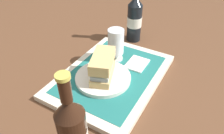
% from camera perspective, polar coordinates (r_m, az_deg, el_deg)
% --- Properties ---
extents(ground_plane, '(3.00, 3.00, 0.00)m').
position_cam_1_polar(ground_plane, '(0.77, 0.00, -2.98)').
color(ground_plane, brown).
extents(tray, '(0.44, 0.32, 0.02)m').
position_cam_1_polar(tray, '(0.76, 0.00, -2.40)').
color(tray, beige).
rests_on(tray, ground_plane).
extents(placemat, '(0.38, 0.27, 0.00)m').
position_cam_1_polar(placemat, '(0.76, 0.00, -1.78)').
color(placemat, '#1E6B66').
rests_on(placemat, tray).
extents(plate, '(0.19, 0.19, 0.01)m').
position_cam_1_polar(plate, '(0.73, -2.41, -2.90)').
color(plate, silver).
rests_on(plate, placemat).
extents(sandwich, '(0.14, 0.11, 0.08)m').
position_cam_1_polar(sandwich, '(0.70, -2.46, 0.43)').
color(sandwich, tan).
rests_on(sandwich, plate).
extents(beer_glass, '(0.06, 0.06, 0.12)m').
position_cam_1_polar(beer_glass, '(0.79, 1.04, 6.25)').
color(beer_glass, silver).
rests_on(beer_glass, placemat).
extents(napkin_folded, '(0.09, 0.07, 0.01)m').
position_cam_1_polar(napkin_folded, '(0.80, 6.75, 0.90)').
color(napkin_folded, white).
rests_on(napkin_folded, placemat).
extents(beer_bottle, '(0.07, 0.07, 0.27)m').
position_cam_1_polar(beer_bottle, '(0.96, 6.08, 12.83)').
color(beer_bottle, black).
rests_on(beer_bottle, ground_plane).
extents(second_bottle, '(0.07, 0.07, 0.27)m').
position_cam_1_polar(second_bottle, '(0.49, -10.50, -16.95)').
color(second_bottle, black).
rests_on(second_bottle, ground_plane).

